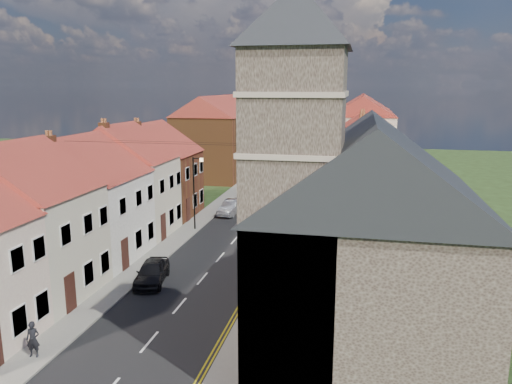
% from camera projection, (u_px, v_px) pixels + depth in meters
% --- Properties ---
extents(ground, '(160.00, 160.00, 0.00)m').
position_uv_depth(ground, '(130.00, 365.00, 21.45)').
color(ground, '#304E21').
rests_on(ground, ground).
extents(road, '(7.00, 90.00, 0.02)m').
position_uv_depth(road, '(264.00, 205.00, 50.13)').
color(road, black).
rests_on(road, ground).
extents(pavement_left, '(1.80, 90.00, 0.12)m').
position_uv_depth(pavement_left, '(222.00, 202.00, 51.02)').
color(pavement_left, '#A19B93').
rests_on(pavement_left, ground).
extents(pavement_right, '(1.80, 90.00, 0.12)m').
position_uv_depth(pavement_right, '(308.00, 206.00, 49.23)').
color(pavement_right, '#A19B93').
rests_on(pavement_right, ground).
extents(church, '(11.25, 14.25, 15.20)m').
position_uv_depth(church, '(359.00, 225.00, 21.49)').
color(church, '#352A25').
rests_on(church, ground).
extents(cottage_r_tudor, '(8.30, 5.20, 9.00)m').
position_uv_depth(cottage_r_tudor, '(358.00, 206.00, 30.77)').
color(cottage_r_tudor, beige).
rests_on(cottage_r_tudor, ground).
extents(cottage_r_white_near, '(8.30, 6.00, 9.00)m').
position_uv_depth(cottage_r_white_near, '(359.00, 189.00, 35.92)').
color(cottage_r_white_near, beige).
rests_on(cottage_r_white_near, ground).
extents(cottage_r_cream_mid, '(8.30, 5.20, 9.00)m').
position_uv_depth(cottage_r_cream_mid, '(360.00, 176.00, 41.08)').
color(cottage_r_cream_mid, beige).
rests_on(cottage_r_cream_mid, ground).
extents(cottage_r_pink, '(8.30, 6.00, 9.00)m').
position_uv_depth(cottage_r_pink, '(360.00, 166.00, 46.25)').
color(cottage_r_pink, beige).
rests_on(cottage_r_pink, ground).
extents(cottage_r_white_far, '(8.30, 5.20, 9.00)m').
position_uv_depth(cottage_r_white_far, '(361.00, 157.00, 51.41)').
color(cottage_r_white_far, beige).
rests_on(cottage_r_white_far, ground).
extents(cottage_r_cream_far, '(8.30, 6.00, 9.00)m').
position_uv_depth(cottage_r_cream_far, '(361.00, 151.00, 56.58)').
color(cottage_r_cream_far, beige).
rests_on(cottage_r_cream_far, ground).
extents(cottage_l_cream, '(8.30, 6.30, 9.10)m').
position_uv_depth(cottage_l_cream, '(16.00, 219.00, 27.69)').
color(cottage_l_cream, beige).
rests_on(cottage_l_cream, ground).
extents(cottage_l_white, '(8.30, 6.90, 8.80)m').
position_uv_depth(cottage_l_white, '(79.00, 197.00, 33.84)').
color(cottage_l_white, beige).
rests_on(cottage_l_white, ground).
extents(cottage_l_brick_mid, '(8.30, 5.70, 9.10)m').
position_uv_depth(cottage_l_brick_mid, '(121.00, 178.00, 39.64)').
color(cottage_l_brick_mid, beige).
rests_on(cottage_l_brick_mid, ground).
extents(cottage_l_pink, '(8.30, 6.30, 8.80)m').
position_uv_depth(cottage_l_pink, '(151.00, 169.00, 45.22)').
color(cottage_l_pink, brown).
rests_on(cottage_l_pink, ground).
extents(block_right_far, '(8.30, 24.20, 10.50)m').
position_uv_depth(block_right_far, '(362.00, 132.00, 71.04)').
color(block_right_far, beige).
rests_on(block_right_far, ground).
extents(block_left_far, '(8.30, 24.20, 10.50)m').
position_uv_depth(block_left_far, '(227.00, 132.00, 70.04)').
color(block_left_far, brown).
rests_on(block_left_far, ground).
extents(lamppost, '(0.88, 0.15, 6.00)m').
position_uv_depth(lamppost, '(195.00, 189.00, 40.60)').
color(lamppost, black).
rests_on(lamppost, pavement_left).
extents(car_near, '(2.36, 4.30, 1.39)m').
position_uv_depth(car_near, '(152.00, 272.00, 30.24)').
color(car_near, black).
rests_on(car_near, ground).
extents(car_mid, '(1.92, 4.18, 1.33)m').
position_uv_depth(car_mid, '(231.00, 207.00, 46.39)').
color(car_mid, gray).
rests_on(car_mid, ground).
extents(car_far, '(2.95, 4.48, 1.21)m').
position_uv_depth(car_far, '(251.00, 190.00, 54.29)').
color(car_far, navy).
rests_on(car_far, ground).
extents(car_distant, '(3.02, 5.10, 1.33)m').
position_uv_depth(car_distant, '(277.00, 160.00, 75.58)').
color(car_distant, gray).
rests_on(car_distant, ground).
extents(pedestrian_left, '(0.66, 0.50, 1.62)m').
position_uv_depth(pedestrian_left, '(33.00, 339.00, 21.76)').
color(pedestrian_left, black).
rests_on(pedestrian_left, pavement_left).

